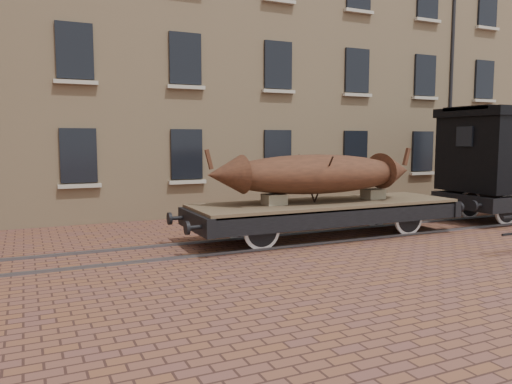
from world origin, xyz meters
name	(u,v)px	position (x,y,z in m)	size (l,w,h in m)	color
ground	(327,237)	(0.00, 0.00, 0.00)	(90.00, 90.00, 0.00)	brown
warehouse_cream	(267,47)	(3.00, 9.99, 7.00)	(40.00, 10.19, 14.00)	tan
rail_track	(327,236)	(0.00, 0.00, 0.03)	(30.00, 1.52, 0.06)	#59595E
flatcar_wagon	(326,209)	(-0.06, 0.00, 0.80)	(8.47, 2.30, 1.28)	brown
iron_boat	(315,174)	(-0.43, 0.00, 1.77)	(6.07, 2.13, 1.48)	#512B1A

